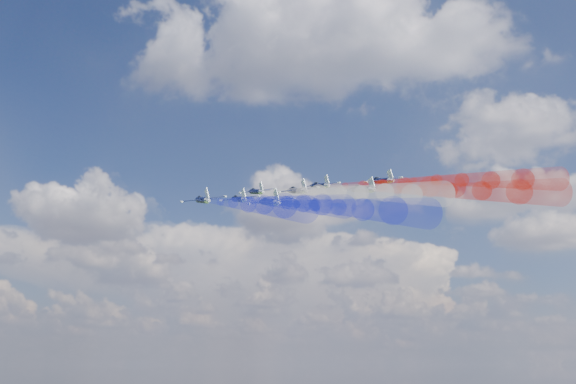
# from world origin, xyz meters

# --- Properties ---
(jet_lead) EXTENTS (13.99, 14.70, 7.58)m
(jet_lead) POSITION_xyz_m (-14.55, 28.74, 172.38)
(jet_lead) COLOR black
(trail_lead) EXTENTS (28.65, 39.27, 15.75)m
(trail_lead) POSITION_xyz_m (0.94, 6.72, 165.44)
(trail_lead) COLOR white
(jet_inner_left) EXTENTS (13.99, 14.70, 7.58)m
(jet_inner_left) POSITION_xyz_m (-14.95, 15.87, 167.35)
(jet_inner_left) COLOR black
(trail_inner_left) EXTENTS (28.65, 39.27, 15.75)m
(trail_inner_left) POSITION_xyz_m (0.53, -6.15, 160.40)
(trail_inner_left) COLOR #1A23E4
(jet_inner_right) EXTENTS (13.99, 14.70, 7.58)m
(jet_inner_right) POSITION_xyz_m (1.37, 25.63, 172.08)
(jet_inner_right) COLOR black
(trail_inner_right) EXTENTS (28.65, 39.27, 15.75)m
(trail_inner_right) POSITION_xyz_m (16.85, 3.61, 165.14)
(trail_inner_right) COLOR red
(jet_outer_left) EXTENTS (13.99, 14.70, 7.58)m
(jet_outer_left) POSITION_xyz_m (-17.93, 1.26, 163.68)
(jet_outer_left) COLOR black
(trail_outer_left) EXTENTS (28.65, 39.27, 15.75)m
(trail_outer_left) POSITION_xyz_m (-2.45, -20.76, 156.73)
(trail_outer_left) COLOR #1A23E4
(jet_center_third) EXTENTS (13.99, 14.70, 7.58)m
(jet_center_third) POSITION_xyz_m (-1.05, 11.00, 167.19)
(jet_center_third) COLOR black
(trail_center_third) EXTENTS (28.65, 39.27, 15.75)m
(trail_center_third) POSITION_xyz_m (14.43, -11.02, 160.25)
(trail_center_third) COLOR white
(jet_outer_right) EXTENTS (13.99, 14.70, 7.58)m
(jet_outer_right) POSITION_xyz_m (15.62, 20.93, 171.09)
(jet_outer_right) COLOR black
(trail_outer_right) EXTENTS (28.65, 39.27, 15.75)m
(trail_outer_right) POSITION_xyz_m (31.10, -1.09, 164.14)
(trail_outer_right) COLOR red
(jet_rear_left) EXTENTS (13.99, 14.70, 7.58)m
(jet_rear_left) POSITION_xyz_m (-3.26, -3.45, 161.33)
(jet_rear_left) COLOR black
(trail_rear_left) EXTENTS (28.65, 39.27, 15.75)m
(trail_rear_left) POSITION_xyz_m (12.23, -25.47, 154.38)
(trail_rear_left) COLOR #1A23E4
(jet_rear_right) EXTENTS (13.99, 14.70, 7.58)m
(jet_rear_right) POSITION_xyz_m (12.79, 7.03, 165.58)
(jet_rear_right) COLOR black
(trail_rear_right) EXTENTS (28.65, 39.27, 15.75)m
(trail_rear_right) POSITION_xyz_m (28.28, -14.99, 158.63)
(trail_rear_right) COLOR red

